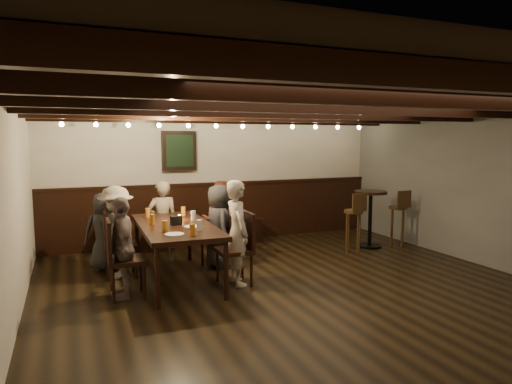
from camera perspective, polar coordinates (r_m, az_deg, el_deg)
name	(u,v)px	position (r m, az deg, el deg)	size (l,w,h in m)	color
room	(227,193)	(7.52, -3.64, -0.18)	(7.00, 7.00, 7.00)	black
dining_table	(176,229)	(6.41, -10.03, -4.56)	(1.01, 2.15, 0.80)	black
chair_left_near	(120,257)	(6.84, -16.67, -7.75)	(0.45, 0.45, 0.97)	black
chair_left_far	(126,274)	(5.98, -15.99, -9.78)	(0.46, 0.46, 0.99)	black
chair_right_near	(217,249)	(7.09, -4.92, -7.12)	(0.43, 0.43, 0.91)	black
chair_right_far	(236,262)	(6.26, -2.57, -8.79)	(0.46, 0.46, 0.98)	black
person_bench_left	(104,231)	(7.21, -18.47, -4.69)	(0.58, 0.38, 1.18)	#262729
person_bench_centre	(163,221)	(7.44, -11.59, -3.63)	(0.48, 0.31, 1.31)	slate
person_bench_right	(220,220)	(7.49, -4.58, -3.52)	(0.63, 0.49, 1.29)	brown
person_left_near	(117,232)	(6.76, -17.03, -4.79)	(0.85, 0.49, 1.32)	gray
person_left_far	(122,248)	(5.89, -16.37, -6.69)	(0.74, 0.31, 1.27)	gray
person_right_near	(219,226)	(7.03, -4.70, -4.26)	(0.62, 0.41, 1.28)	#2B2B2E
person_right_far	(237,232)	(6.17, -2.33, -5.08)	(0.52, 0.34, 1.42)	#B9AF9D
pint_a	(148,213)	(7.02, -13.41, -2.53)	(0.07, 0.07, 0.14)	#BF7219
pint_b	(183,211)	(7.06, -9.08, -2.38)	(0.07, 0.07, 0.14)	#BF7219
pint_c	(152,219)	(6.43, -12.85, -3.35)	(0.07, 0.07, 0.14)	#BF7219
pint_d	(193,216)	(6.63, -7.84, -2.94)	(0.07, 0.07, 0.14)	silver
pint_e	(165,226)	(5.91, -11.31, -4.20)	(0.07, 0.07, 0.14)	#BF7219
pint_f	(199,225)	(5.89, -7.10, -4.14)	(0.07, 0.07, 0.14)	silver
pint_g	(192,230)	(5.62, -7.97, -4.68)	(0.07, 0.07, 0.14)	#BF7219
plate_near	(174,234)	(5.69, -10.16, -5.23)	(0.24, 0.24, 0.01)	white
plate_far	(193,227)	(6.14, -7.85, -4.31)	(0.24, 0.24, 0.01)	white
condiment_caddy	(176,220)	(6.33, -9.96, -3.53)	(0.15, 0.10, 0.12)	black
candle	(180,218)	(6.70, -9.53, -3.26)	(0.05, 0.05, 0.05)	beige
high_top_table	(370,210)	(8.53, 14.10, -2.23)	(0.58, 0.58, 1.03)	black
bar_stool_left	(353,230)	(8.13, 12.07, -4.68)	(0.33, 0.34, 1.05)	#372311
bar_stool_right	(398,225)	(8.77, 17.28, -4.01)	(0.33, 0.33, 1.05)	#372311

